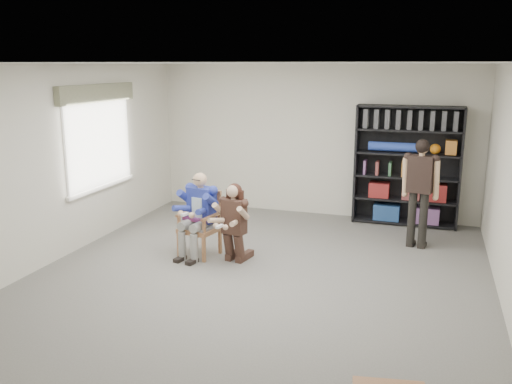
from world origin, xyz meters
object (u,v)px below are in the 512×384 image
(armchair, at_px, (199,224))
(seated_man, at_px, (199,214))
(standing_man, at_px, (419,194))
(bookshelf, at_px, (407,166))
(kneeling_woman, at_px, (233,224))

(armchair, relative_size, seated_man, 0.77)
(seated_man, bearing_deg, standing_man, 35.56)
(standing_man, bearing_deg, seated_man, -143.72)
(seated_man, height_order, standing_man, standing_man)
(seated_man, xyz_separation_m, standing_man, (3.06, 1.38, 0.22))
(bookshelf, bearing_deg, kneeling_woman, -128.96)
(seated_man, bearing_deg, armchair, 0.00)
(kneeling_woman, bearing_deg, seated_man, 179.58)
(armchair, height_order, kneeling_woman, kneeling_woman)
(armchair, xyz_separation_m, standing_man, (3.06, 1.38, 0.36))
(armchair, distance_m, kneeling_woman, 0.60)
(kneeling_woman, height_order, standing_man, standing_man)
(armchair, height_order, standing_man, standing_man)
(armchair, bearing_deg, standing_man, 35.56)
(seated_man, distance_m, standing_man, 3.36)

